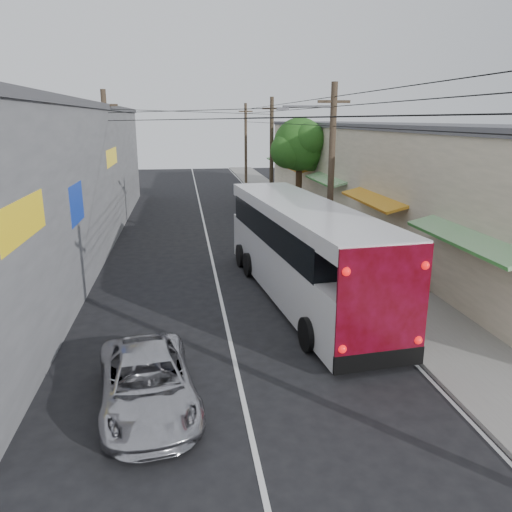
{
  "coord_description": "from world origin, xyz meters",
  "views": [
    {
      "loc": [
        -1.22,
        -8.27,
        6.51
      ],
      "look_at": [
        1.13,
        7.9,
        2.0
      ],
      "focal_mm": 35.0,
      "sensor_mm": 36.0,
      "label": 1
    }
  ],
  "objects_px": {
    "parked_suv": "(298,251)",
    "parked_car_mid": "(258,206)",
    "pedestrian_near": "(418,268)",
    "pedestrian_far": "(395,256)",
    "coach_bus": "(301,249)",
    "parked_car_far": "(251,199)",
    "jeepney": "(147,383)"
  },
  "relations": [
    {
      "from": "coach_bus",
      "to": "jeepney",
      "type": "distance_m",
      "value": 8.67
    },
    {
      "from": "jeepney",
      "to": "pedestrian_far",
      "type": "height_order",
      "value": "pedestrian_far"
    },
    {
      "from": "parked_suv",
      "to": "parked_car_mid",
      "type": "distance_m",
      "value": 12.05
    },
    {
      "from": "coach_bus",
      "to": "pedestrian_far",
      "type": "bearing_deg",
      "value": 17.88
    },
    {
      "from": "jeepney",
      "to": "parked_suv",
      "type": "relative_size",
      "value": 0.9
    },
    {
      "from": "parked_car_mid",
      "to": "parked_car_far",
      "type": "relative_size",
      "value": 1.16
    },
    {
      "from": "parked_suv",
      "to": "parked_car_far",
      "type": "xyz_separation_m",
      "value": [
        0.0,
        15.8,
        -0.09
      ]
    },
    {
      "from": "pedestrian_near",
      "to": "pedestrian_far",
      "type": "bearing_deg",
      "value": -102.79
    },
    {
      "from": "coach_bus",
      "to": "parked_suv",
      "type": "height_order",
      "value": "coach_bus"
    },
    {
      "from": "coach_bus",
      "to": "parked_car_mid",
      "type": "xyz_separation_m",
      "value": [
        0.81,
        15.95,
        -1.07
      ]
    },
    {
      "from": "parked_car_mid",
      "to": "pedestrian_near",
      "type": "bearing_deg",
      "value": -69.47
    },
    {
      "from": "parked_car_mid",
      "to": "pedestrian_near",
      "type": "xyz_separation_m",
      "value": [
        3.8,
        -16.04,
        0.18
      ]
    },
    {
      "from": "coach_bus",
      "to": "pedestrian_far",
      "type": "distance_m",
      "value": 5.14
    },
    {
      "from": "coach_bus",
      "to": "jeepney",
      "type": "relative_size",
      "value": 2.74
    },
    {
      "from": "coach_bus",
      "to": "parked_car_far",
      "type": "xyz_separation_m",
      "value": [
        0.81,
        19.7,
        -1.2
      ]
    },
    {
      "from": "parked_car_far",
      "to": "pedestrian_near",
      "type": "relative_size",
      "value": 2.34
    },
    {
      "from": "parked_suv",
      "to": "parked_car_mid",
      "type": "bearing_deg",
      "value": 88.04
    },
    {
      "from": "jeepney",
      "to": "parked_car_far",
      "type": "bearing_deg",
      "value": 69.46
    },
    {
      "from": "parked_suv",
      "to": "pedestrian_far",
      "type": "distance_m",
      "value": 4.23
    },
    {
      "from": "coach_bus",
      "to": "parked_suv",
      "type": "bearing_deg",
      "value": 72.3
    },
    {
      "from": "coach_bus",
      "to": "parked_car_far",
      "type": "relative_size",
      "value": 3.2
    },
    {
      "from": "parked_suv",
      "to": "pedestrian_far",
      "type": "bearing_deg",
      "value": -28.05
    },
    {
      "from": "parked_car_far",
      "to": "pedestrian_far",
      "type": "xyz_separation_m",
      "value": [
        3.8,
        -17.66,
        0.19
      ]
    },
    {
      "from": "pedestrian_near",
      "to": "jeepney",
      "type": "bearing_deg",
      "value": 21.68
    },
    {
      "from": "parked_car_far",
      "to": "pedestrian_far",
      "type": "relative_size",
      "value": 2.73
    },
    {
      "from": "parked_suv",
      "to": "pedestrian_near",
      "type": "relative_size",
      "value": 3.04
    },
    {
      "from": "parked_suv",
      "to": "pedestrian_near",
      "type": "bearing_deg",
      "value": -48.32
    },
    {
      "from": "coach_bus",
      "to": "pedestrian_far",
      "type": "xyz_separation_m",
      "value": [
        4.61,
        2.04,
        -1.01
      ]
    },
    {
      "from": "jeepney",
      "to": "parked_car_mid",
      "type": "height_order",
      "value": "parked_car_mid"
    },
    {
      "from": "parked_car_far",
      "to": "pedestrian_near",
      "type": "bearing_deg",
      "value": -71.45
    },
    {
      "from": "pedestrian_far",
      "to": "coach_bus",
      "type": "bearing_deg",
      "value": 57.85
    },
    {
      "from": "coach_bus",
      "to": "parked_car_far",
      "type": "distance_m",
      "value": 19.75
    }
  ]
}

